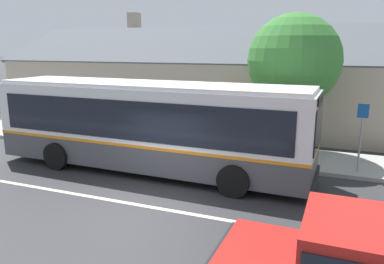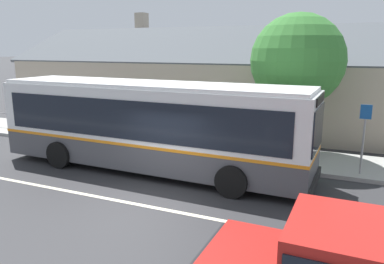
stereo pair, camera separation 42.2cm
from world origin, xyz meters
The scene contains 9 objects.
ground_plane centered at (0.00, 0.00, 0.00)m, with size 300.00×300.00×0.00m, color #2D2D30.
sidewalk_far centered at (0.00, 6.00, 0.07)m, with size 60.00×3.00×0.15m, color #9E9E99.
lane_divider_stripe centered at (0.00, 0.00, 0.00)m, with size 60.00×0.16×0.01m, color beige.
community_building centered at (-1.49, 13.38, 1.91)m, with size 25.92×9.73×6.65m.
transit_bus centered at (-1.34, 2.90, 1.71)m, with size 11.62×2.94×3.18m.
bench_by_building centered at (-8.18, 5.84, 0.56)m, with size 1.51×0.51×0.94m.
bench_down_street centered at (-3.54, 6.01, 0.58)m, with size 1.87×0.51×0.94m.
street_tree_primary centered at (3.04, 6.72, 3.76)m, with size 3.64×3.64×5.70m.
bus_stop_sign centered at (5.68, 4.99, 1.64)m, with size 0.36×0.07×2.40m.
Camera 1 is at (4.92, -8.64, 4.38)m, focal length 35.00 mm.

